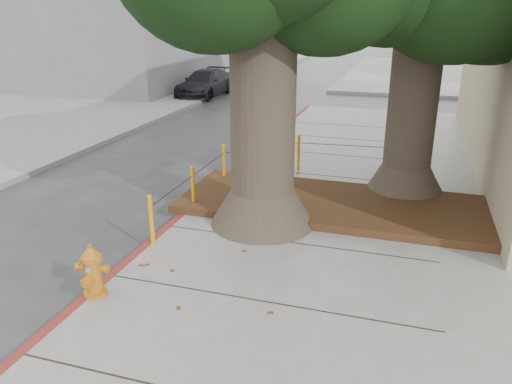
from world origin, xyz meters
The scene contains 8 objects.
ground centered at (0.00, 0.00, 0.00)m, with size 140.00×140.00×0.00m, color #28282B.
sidewalk_far centered at (6.00, 30.00, 0.07)m, with size 16.00×20.00×0.15m, color slate.
curb_red centered at (-2.00, 2.50, 0.07)m, with size 0.14×26.00×0.16m, color maroon.
planter_bed centered at (0.90, 3.90, 0.23)m, with size 6.40×2.60×0.16m, color black.
bollard_ring centered at (-0.87, 4.38, 0.66)m, with size 3.79×5.39×0.95m.
fire_hydrant centered at (-1.90, -0.57, 0.55)m, with size 0.43×0.40×0.82m.
car_silver centered at (6.47, 19.79, 0.62)m, with size 1.46×3.62×1.23m, color #ABABB0.
car_dark centered at (-7.63, 17.34, 0.64)m, with size 1.79×4.39×1.28m, color black.
Camera 1 is at (2.27, -5.96, 4.11)m, focal length 35.00 mm.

